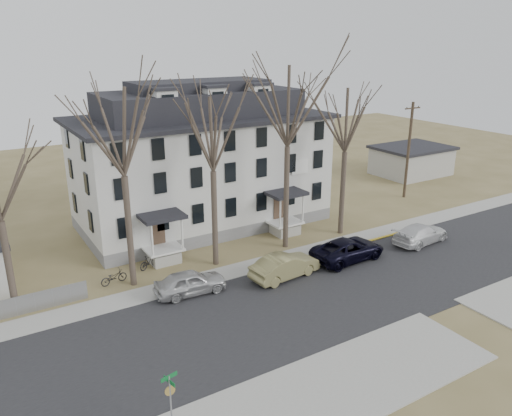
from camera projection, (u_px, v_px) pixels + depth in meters
ground at (364, 304)px, 30.03m from camera, size 120.00×120.00×0.00m
main_road at (342, 291)px, 31.65m from camera, size 120.00×10.00×0.04m
far_sidewalk at (288, 257)px, 36.50m from camera, size 120.00×2.00×0.08m
near_sidewalk_left at (308, 401)px, 22.04m from camera, size 20.00×5.00×0.08m
yellow_curb at (348, 247)px, 38.24m from camera, size 14.00×0.25×0.06m
boarding_house at (202, 162)px, 41.82m from camera, size 20.80×12.36×12.05m
distant_building at (411, 160)px, 58.51m from camera, size 8.50×6.50×3.35m
tree_far_left at (120, 126)px, 29.19m from camera, size 8.40×8.40×13.72m
tree_mid_left at (212, 129)px, 32.39m from camera, size 7.80×7.80×12.74m
tree_center at (288, 100)px, 34.88m from camera, size 9.00×9.00×14.70m
tree_mid_right at (347, 116)px, 38.08m from camera, size 7.80×7.80×12.74m
utility_pole_far at (409, 149)px, 48.91m from camera, size 2.00×0.28×9.50m
car_silver at (190, 283)px, 31.04m from camera, size 4.61×2.13×1.53m
car_tan at (285, 267)px, 33.14m from camera, size 5.10×2.24×1.63m
car_navy at (348, 250)px, 35.86m from camera, size 5.76×2.83×1.57m
car_white at (420, 234)px, 38.85m from camera, size 5.36×2.63×1.50m
bicycle_left at (114, 278)px, 32.37m from camera, size 1.87×0.92×0.94m
bicycle_right at (149, 262)px, 34.55m from camera, size 1.75×1.13×1.02m
street_sign at (170, 394)px, 19.85m from camera, size 0.76×0.76×2.66m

